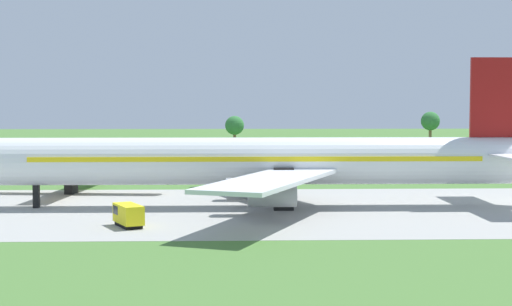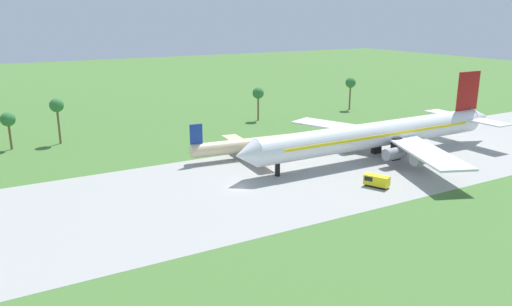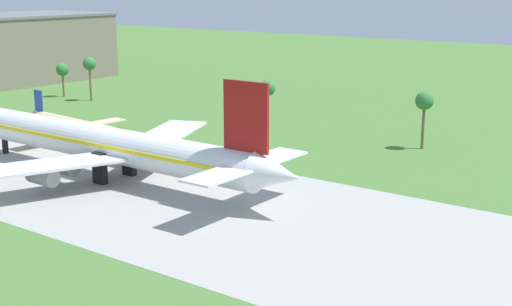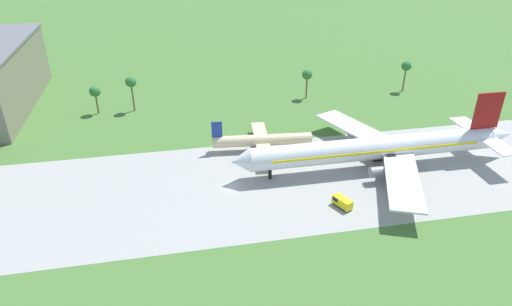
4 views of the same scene
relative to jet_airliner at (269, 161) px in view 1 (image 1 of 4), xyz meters
The scene contains 4 objects.
jet_airliner is the anchor object (origin of this frame).
regional_aircraft 31.86m from the jet_airliner, 151.15° to the left, with size 27.85×25.16×9.23m.
baggage_tug 22.26m from the jet_airliner, 135.67° to the right, with size 3.84×5.25×2.37m.
palm_tree_row 58.26m from the jet_airliner, 118.19° to the left, with size 112.55×3.60×11.98m.
Camera 1 is at (34.26, -95.10, 12.96)m, focal length 55.00 mm.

